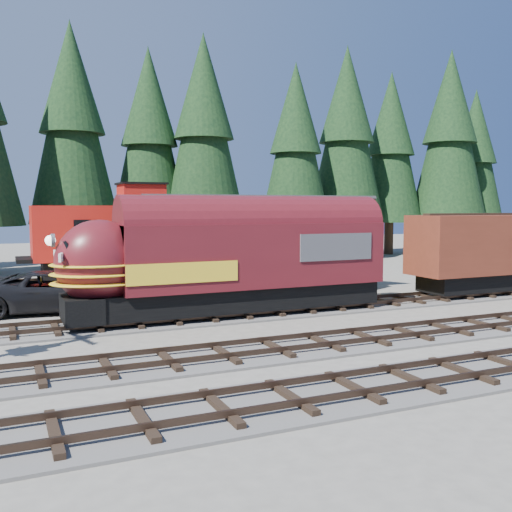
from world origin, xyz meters
name	(u,v)px	position (x,y,z in m)	size (l,w,h in m)	color
ground	(350,328)	(0.00, 0.00, 0.00)	(120.00, 120.00, 0.00)	#6B665B
track_siding	(469,296)	(10.00, 4.00, 0.06)	(68.00, 3.20, 0.33)	#4C4947
track_spur	(44,284)	(-10.00, 18.00, 0.06)	(32.00, 3.20, 0.33)	#4C4947
depot	(245,238)	(0.00, 10.50, 2.96)	(12.80, 7.00, 5.30)	gold
conifer_backdrop	(243,133)	(6.04, 24.98, 10.69)	(80.47, 24.31, 17.22)	black
locomotive	(222,264)	(-3.79, 4.00, 2.31)	(14.28, 2.84, 3.88)	black
boxcar	(512,249)	(12.98, 4.00, 2.40)	(12.50, 2.68, 3.93)	black
caboose	(126,236)	(-5.04, 18.00, 2.82)	(11.08, 3.21, 5.76)	black
pickup_truck_a	(54,291)	(-10.16, 8.37, 0.92)	(3.05, 6.61, 1.84)	black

